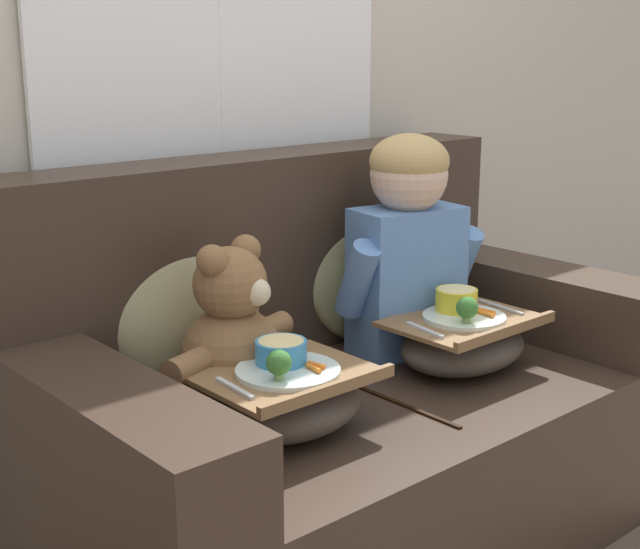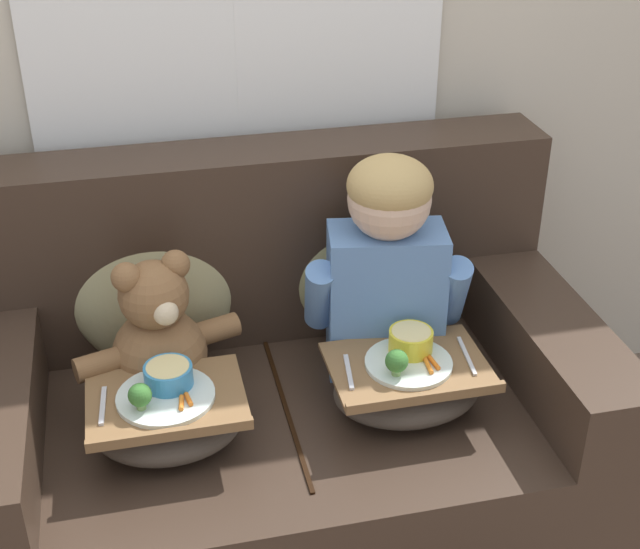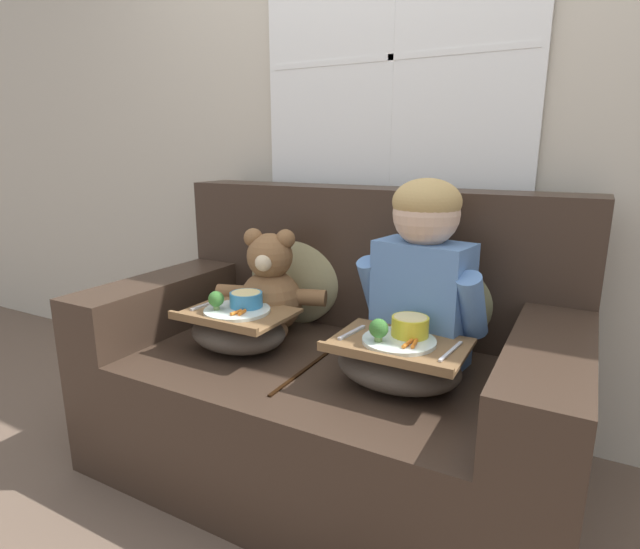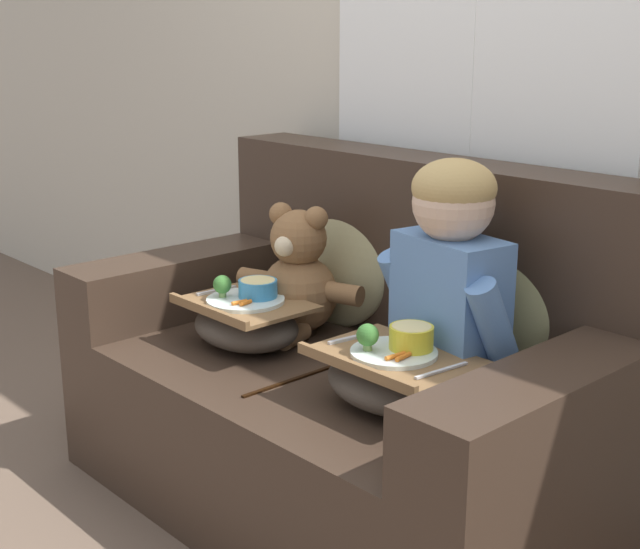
{
  "view_description": "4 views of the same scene",
  "coord_description": "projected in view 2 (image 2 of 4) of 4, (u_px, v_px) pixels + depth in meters",
  "views": [
    {
      "loc": [
        -1.51,
        -1.6,
        1.34
      ],
      "look_at": [
        -0.01,
        0.1,
        0.75
      ],
      "focal_mm": 50.0,
      "sensor_mm": 36.0,
      "label": 1
    },
    {
      "loc": [
        -0.33,
        -1.89,
        1.95
      ],
      "look_at": [
        0.14,
        0.14,
        0.75
      ],
      "focal_mm": 50.0,
      "sensor_mm": 36.0,
      "label": 2
    },
    {
      "loc": [
        0.78,
        -1.49,
        1.18
      ],
      "look_at": [
        -0.1,
        0.12,
        0.72
      ],
      "focal_mm": 28.0,
      "sensor_mm": 36.0,
      "label": 3
    },
    {
      "loc": [
        1.76,
        -1.71,
        1.42
      ],
      "look_at": [
        -0.09,
        -0.01,
        0.72
      ],
      "focal_mm": 50.0,
      "sensor_mm": 36.0,
      "label": 4
    }
  ],
  "objects": [
    {
      "name": "ground_plane",
      "position": [
        286.0,
        524.0,
        2.63
      ],
      "size": [
        14.0,
        14.0,
        0.0
      ],
      "primitive_type": "plane",
      "color": "brown"
    },
    {
      "name": "wall_back_with_window",
      "position": [
        236.0,
        30.0,
        2.48
      ],
      "size": [
        8.0,
        0.08,
        2.6
      ],
      "color": "beige",
      "rests_on": "ground_plane"
    },
    {
      "name": "couch",
      "position": [
        278.0,
        411.0,
        2.52
      ],
      "size": [
        1.68,
        0.97,
        1.04
      ],
      "color": "#38281E",
      "rests_on": "ground_plane"
    },
    {
      "name": "throw_pillow_behind_child",
      "position": [
        366.0,
        267.0,
        2.61
      ],
      "size": [
        0.44,
        0.21,
        0.45
      ],
      "color": "#898456",
      "rests_on": "couch"
    },
    {
      "name": "throw_pillow_behind_teddy",
      "position": [
        152.0,
        291.0,
        2.48
      ],
      "size": [
        0.46,
        0.22,
        0.47
      ],
      "color": "tan",
      "rests_on": "couch"
    },
    {
      "name": "child_figure",
      "position": [
        387.0,
        257.0,
        2.37
      ],
      "size": [
        0.46,
        0.25,
        0.63
      ],
      "color": "#5B84BC",
      "rests_on": "couch"
    },
    {
      "name": "teddy_bear",
      "position": [
        159.0,
        339.0,
        2.33
      ],
      "size": [
        0.45,
        0.33,
        0.42
      ],
      "color": "brown",
      "rests_on": "couch"
    },
    {
      "name": "lap_tray_child",
      "position": [
        407.0,
        384.0,
        2.32
      ],
      "size": [
        0.41,
        0.3,
        0.23
      ],
      "color": "#473D33",
      "rests_on": "child_figure"
    },
    {
      "name": "lap_tray_teddy",
      "position": [
        168.0,
        418.0,
        2.2
      ],
      "size": [
        0.38,
        0.3,
        0.22
      ],
      "color": "#473D33",
      "rests_on": "teddy_bear"
    }
  ]
}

